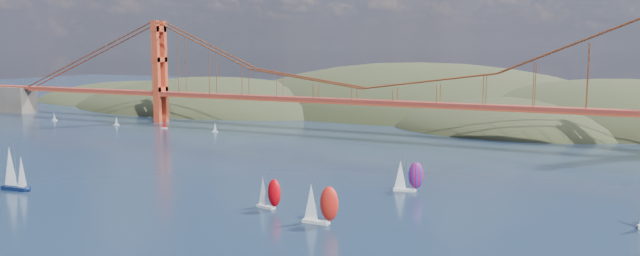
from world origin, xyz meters
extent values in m
plane|color=black|center=(0.00, 0.00, 0.00)|extent=(1200.00, 1200.00, 0.00)
ellipsoid|color=black|center=(-140.00, 260.00, -11.20)|extent=(240.00, 140.00, 64.00)
ellipsoid|color=black|center=(-10.00, 300.00, -16.80)|extent=(300.00, 180.00, 96.00)
ellipsoid|color=black|center=(110.00, 270.00, -13.30)|extent=(220.00, 140.00, 76.00)
ellipsoid|color=black|center=(60.00, 240.00, -8.40)|extent=(140.00, 110.00, 48.00)
ellipsoid|color=black|center=(-230.00, 290.00, -7.70)|extent=(200.00, 140.00, 44.00)
cube|color=maroon|center=(0.00, 180.00, 16.00)|extent=(440.00, 7.00, 1.60)
cube|color=#95361B|center=(0.00, 180.00, 14.80)|extent=(440.00, 7.00, 0.80)
cube|color=#95361B|center=(-120.00, 180.00, 27.50)|extent=(4.00, 8.50, 55.00)
cube|color=#4C443D|center=(-238.00, 180.00, 8.00)|extent=(28.00, 12.00, 16.00)
cube|color=maroon|center=(-250.00, 180.00, 16.00)|extent=(60.00, 7.00, 1.60)
cube|color=black|center=(-48.56, 31.77, 0.54)|extent=(9.19, 3.14, 1.08)
cylinder|color=#99999E|center=(-48.11, 31.80, 7.61)|extent=(0.14, 0.14, 13.05)
cone|color=white|center=(-50.19, 31.66, 6.96)|extent=(5.40, 5.40, 11.48)
cone|color=white|center=(-45.86, 31.96, 5.65)|extent=(3.85, 3.85, 9.14)
cube|color=silver|center=(26.88, 46.13, 0.33)|extent=(5.79, 2.89, 0.67)
cylinder|color=#99999E|center=(27.15, 46.06, 4.85)|extent=(0.08, 0.08, 8.37)
cone|color=white|center=(25.90, 46.38, 4.43)|extent=(3.80, 3.80, 7.36)
ellipsoid|color=red|center=(29.85, 45.37, 4.43)|extent=(4.39, 3.34, 7.03)
cube|color=silver|center=(44.59, 39.18, 0.39)|extent=(6.46, 1.86, 0.77)
cylinder|color=#99999E|center=(44.91, 39.17, 5.61)|extent=(0.10, 0.10, 9.66)
cone|color=white|center=(43.43, 39.19, 5.12)|extent=(3.64, 3.64, 8.51)
ellipsoid|color=red|center=(48.13, 39.15, 5.12)|extent=(4.53, 2.87, 8.12)
cube|color=silver|center=(52.88, 79.57, 0.36)|extent=(6.28, 2.80, 0.73)
cylinder|color=#99999E|center=(53.17, 79.62, 5.28)|extent=(0.09, 0.09, 9.10)
cone|color=white|center=(51.80, 79.36, 4.82)|extent=(3.97, 3.97, 8.01)
ellipsoid|color=red|center=(56.15, 80.19, 4.82)|extent=(4.67, 3.42, 7.64)
cube|color=silver|center=(-178.42, 158.76, 0.25)|extent=(3.00, 1.00, 0.50)
cone|color=white|center=(-178.42, 158.76, 2.60)|extent=(2.00, 2.00, 4.20)
cube|color=silver|center=(-132.01, 158.36, 0.25)|extent=(3.00, 1.00, 0.50)
cone|color=white|center=(-132.01, 158.36, 2.60)|extent=(2.00, 2.00, 4.20)
cube|color=silver|center=(-100.13, 158.72, 0.25)|extent=(3.00, 1.00, 0.50)
cone|color=red|center=(-100.13, 158.72, 2.60)|extent=(2.00, 2.00, 4.20)
cube|color=silver|center=(-69.03, 158.62, 0.25)|extent=(3.00, 1.00, 0.50)
cone|color=white|center=(-69.03, 158.62, 2.60)|extent=(2.00, 2.00, 4.20)
camera|label=1|loc=(107.73, -88.12, 41.21)|focal=35.00mm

